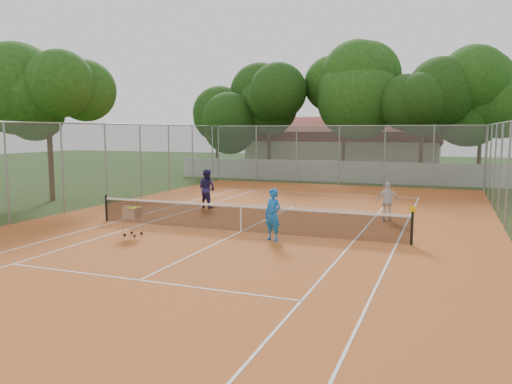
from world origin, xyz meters
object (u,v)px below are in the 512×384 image
(player_far_left, at_px, (207,189))
(player_far_right, at_px, (388,201))
(ball_hopper, at_px, (133,220))
(clubhouse, at_px, (345,147))
(tennis_net, at_px, (241,218))
(player_near, at_px, (273,215))

(player_far_left, relative_size, player_far_right, 1.15)
(player_far_right, bearing_deg, ball_hopper, 25.06)
(clubhouse, xyz_separation_m, player_far_right, (6.70, -24.85, -1.38))
(tennis_net, relative_size, clubhouse, 0.72)
(player_near, bearing_deg, ball_hopper, -146.22)
(player_far_left, bearing_deg, player_far_right, -167.17)
(player_near, bearing_deg, player_far_right, 79.84)
(clubhouse, height_order, player_far_right, clubhouse)
(player_near, xyz_separation_m, player_far_left, (-5.28, 5.60, 0.04))
(player_near, relative_size, player_far_left, 0.95)
(player_near, bearing_deg, clubhouse, 118.11)
(player_far_left, height_order, ball_hopper, player_far_left)
(player_far_right, distance_m, ball_hopper, 10.06)
(player_far_right, xyz_separation_m, ball_hopper, (-7.94, -6.18, -0.25))
(player_far_left, xyz_separation_m, ball_hopper, (0.48, -6.66, -0.37))
(clubhouse, distance_m, player_near, 30.21)
(tennis_net, distance_m, player_near, 1.88)
(tennis_net, distance_m, ball_hopper, 3.82)
(player_near, height_order, player_far_left, player_far_left)
(clubhouse, height_order, player_near, clubhouse)
(tennis_net, height_order, player_far_left, player_far_left)
(player_far_left, xyz_separation_m, player_far_right, (8.42, -0.48, -0.12))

